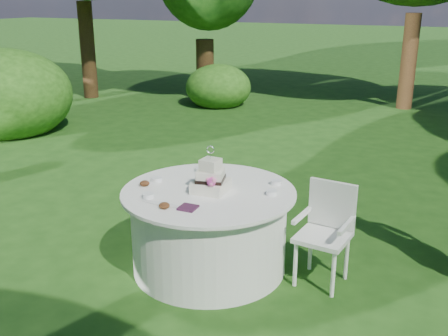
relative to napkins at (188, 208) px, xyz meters
The scene contains 8 objects.
ground 0.90m from the napkins, 93.41° to the left, with size 80.00×80.00×0.00m, color #183C10.
napkins is the anchor object (origin of this frame).
feather_plume 0.23m from the napkins, behind, with size 0.48×0.07×0.01m, color silver.
table 0.59m from the napkins, 93.41° to the left, with size 1.56×1.56×0.77m.
cake 0.44m from the napkins, 89.80° to the left, with size 0.30×0.31×0.42m.
chair 1.23m from the napkins, 34.22° to the left, with size 0.48×0.47×0.89m.
votives 0.57m from the napkins, 96.56° to the left, with size 1.19×0.91×0.04m.
petal_cups 0.41m from the napkins, 163.03° to the left, with size 0.52×0.47×0.05m.
Camera 1 is at (1.89, -3.93, 2.44)m, focal length 42.00 mm.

